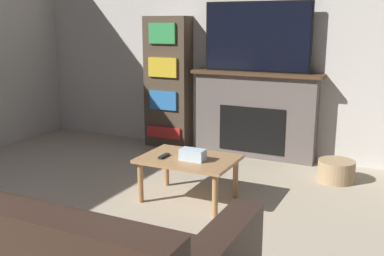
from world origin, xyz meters
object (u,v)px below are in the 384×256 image
object	(u,v)px
bookshelf	(168,83)
coffee_table	(189,163)
storage_basket	(336,171)
fireplace	(255,114)
tv	(257,37)

from	to	relation	value
bookshelf	coffee_table	bearing A→B (deg)	-55.67
storage_basket	coffee_table	bearing A→B (deg)	-135.58
fireplace	storage_basket	distance (m)	1.21
fireplace	bookshelf	world-z (taller)	bookshelf
tv	storage_basket	xyz separation A→B (m)	(1.04, -0.46, -1.31)
coffee_table	storage_basket	xyz separation A→B (m)	(1.13, 1.11, -0.24)
fireplace	bookshelf	distance (m)	1.21
bookshelf	storage_basket	size ratio (longest dim) A/B	4.49
tv	bookshelf	bearing A→B (deg)	-179.85
fireplace	tv	world-z (taller)	tv
tv	bookshelf	distance (m)	1.30
coffee_table	bookshelf	distance (m)	1.96
coffee_table	fireplace	bearing A→B (deg)	86.66
fireplace	coffee_table	world-z (taller)	fireplace
tv	storage_basket	bearing A→B (deg)	-23.97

